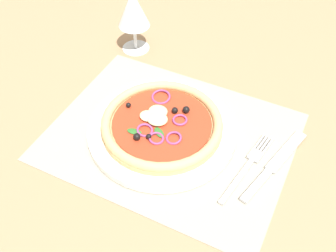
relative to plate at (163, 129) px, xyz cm
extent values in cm
cube|color=#9E7A56|center=(1.83, -0.23, -2.28)|extent=(190.00, 140.00, 2.40)
cube|color=#A39984|center=(1.83, -0.23, -0.88)|extent=(44.59, 34.83, 0.40)
cylinder|color=silver|center=(0.00, 0.00, 0.00)|extent=(28.15, 28.15, 1.35)
cylinder|color=tan|center=(0.00, 0.00, 1.18)|extent=(22.84, 22.84, 1.00)
torus|color=tan|center=(0.00, 0.00, 2.04)|extent=(22.82, 22.82, 1.80)
cylinder|color=#B7381E|center=(0.00, 0.00, 1.83)|extent=(18.73, 18.73, 0.30)
ellipsoid|color=beige|center=(-0.96, 0.27, 2.58)|extent=(4.02, 3.62, 1.21)
ellipsoid|color=beige|center=(-1.77, 1.64, 2.53)|extent=(3.72, 3.35, 1.12)
ellipsoid|color=beige|center=(-2.93, -0.14, 2.46)|extent=(3.23, 2.91, 0.97)
sphere|color=black|center=(2.90, 4.27, 2.67)|extent=(1.39, 1.39, 1.39)
sphere|color=black|center=(-2.13, -5.86, 2.64)|extent=(1.33, 1.33, 1.33)
sphere|color=black|center=(-7.69, 0.68, 2.48)|extent=(1.01, 1.01, 1.01)
sphere|color=black|center=(1.01, 3.24, 2.59)|extent=(1.23, 1.23, 1.23)
sphere|color=black|center=(-0.34, -4.76, 2.49)|extent=(1.02, 1.02, 1.02)
torus|color=#8E3D75|center=(-1.82, -3.50, 2.23)|extent=(3.14, 3.10, 1.05)
torus|color=#8E3D75|center=(2.81, 1.70, 2.23)|extent=(2.89, 2.90, 0.51)
torus|color=#8E3D75|center=(3.73, -2.88, 2.23)|extent=(3.01, 3.00, 1.07)
torus|color=#8E3D75|center=(0.98, -4.33, 2.23)|extent=(2.90, 2.86, 0.92)
torus|color=#8E3D75|center=(-3.25, 5.79, 2.23)|extent=(3.83, 3.84, 1.01)
ellipsoid|color=#2D6B28|center=(-3.39, -4.59, 2.18)|extent=(2.97, 1.78, 0.30)
ellipsoid|color=#2D6B28|center=(0.75, -2.79, 2.18)|extent=(3.09, 2.77, 0.30)
cube|color=silver|center=(16.69, -4.74, -0.46)|extent=(2.66, 11.16, 0.44)
cube|color=silver|center=(17.78, 2.02, -0.46)|extent=(2.57, 2.84, 0.44)
cube|color=silver|center=(19.21, 5.25, -0.46)|extent=(1.00, 4.32, 0.44)
cube|color=silver|center=(18.62, 5.34, -0.46)|extent=(1.00, 4.32, 0.44)
cube|color=silver|center=(18.02, 5.44, -0.46)|extent=(1.00, 4.32, 0.44)
cube|color=silver|center=(17.43, 5.54, -0.46)|extent=(1.00, 4.32, 0.44)
cube|color=silver|center=(20.01, -4.17, -0.37)|extent=(3.39, 8.45, 0.62)
cube|color=silver|center=(22.55, 5.50, -0.46)|extent=(4.89, 11.73, 0.44)
cylinder|color=silver|center=(-18.02, 21.50, -0.88)|extent=(6.40, 6.40, 0.40)
cylinder|color=silver|center=(-18.02, 21.50, 2.32)|extent=(0.80, 0.80, 6.00)
cone|color=silver|center=(-18.02, 21.50, 9.57)|extent=(7.20, 7.20, 8.50)
cone|color=orange|center=(-18.02, 21.50, 8.30)|extent=(4.64, 4.64, 5.16)
camera|label=1|loc=(24.07, -46.27, 56.39)|focal=43.18mm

